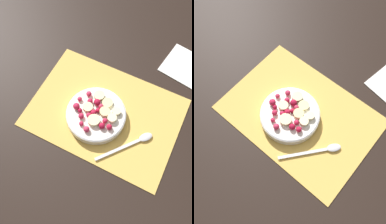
# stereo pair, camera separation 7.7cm
# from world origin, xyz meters

# --- Properties ---
(ground_plane) EXTENTS (3.00, 3.00, 0.00)m
(ground_plane) POSITION_xyz_m (0.00, 0.00, 0.00)
(ground_plane) COLOR black
(placemat) EXTENTS (0.48, 0.34, 0.01)m
(placemat) POSITION_xyz_m (0.00, 0.00, 0.00)
(placemat) COLOR #E0B251
(placemat) RESTS_ON ground_plane
(fruit_bowl) EXTENTS (0.19, 0.19, 0.05)m
(fruit_bowl) POSITION_xyz_m (0.02, 0.03, 0.03)
(fruit_bowl) COLOR white
(fruit_bowl) RESTS_ON placemat
(spoon) EXTENTS (0.14, 0.16, 0.01)m
(spoon) POSITION_xyz_m (-0.13, 0.05, 0.01)
(spoon) COLOR silver
(spoon) RESTS_ON placemat
(napkin) EXTENTS (0.17, 0.17, 0.01)m
(napkin) POSITION_xyz_m (-0.18, -0.29, 0.00)
(napkin) COLOR white
(napkin) RESTS_ON ground_plane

